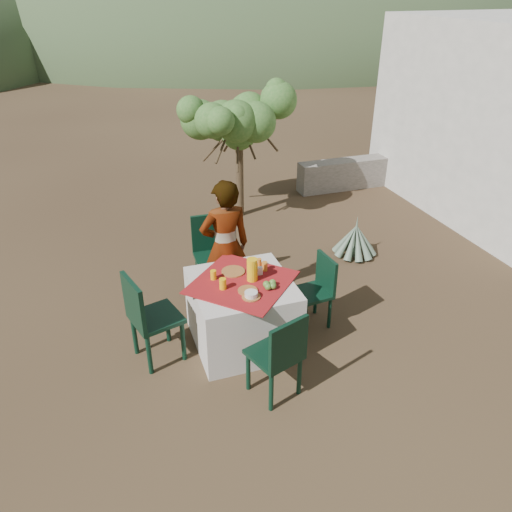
{
  "coord_description": "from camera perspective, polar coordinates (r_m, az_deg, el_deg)",
  "views": [
    {
      "loc": [
        -1.26,
        -4.56,
        3.47
      ],
      "look_at": [
        0.29,
        0.01,
        0.8
      ],
      "focal_mm": 35.0,
      "sensor_mm": 36.0,
      "label": 1
    }
  ],
  "objects": [
    {
      "name": "chair_right",
      "position": [
        5.63,
        7.03,
        -3.62
      ],
      "size": [
        0.42,
        0.42,
        0.84
      ],
      "rotation": [
        0.0,
        0.0,
        4.81
      ],
      "color": "black",
      "rests_on": "ground"
    },
    {
      "name": "agave",
      "position": [
        7.26,
        11.27,
        1.77
      ],
      "size": [
        0.64,
        0.62,
        0.67
      ],
      "rotation": [
        0.0,
        0.0,
        0.07
      ],
      "color": "slate",
      "rests_on": "ground"
    },
    {
      "name": "chair_left",
      "position": [
        5.11,
        -12.28,
        -6.66
      ],
      "size": [
        0.57,
        0.57,
        1.0
      ],
      "rotation": [
        0.0,
        0.0,
        1.84
      ],
      "color": "black",
      "rests_on": "ground"
    },
    {
      "name": "hill_far_right",
      "position": [
        58.52,
        12.5,
        24.95
      ],
      "size": [
        36.0,
        36.0,
        14.0
      ],
      "primitive_type": "ellipsoid",
      "color": "slate",
      "rests_on": "ground"
    },
    {
      "name": "fruit_cluster",
      "position": [
        5.01,
        1.61,
        -3.32
      ],
      "size": [
        0.14,
        0.13,
        0.07
      ],
      "color": "#52812F",
      "rests_on": "table"
    },
    {
      "name": "chair_far",
      "position": [
        6.18,
        -5.01,
        0.59
      ],
      "size": [
        0.47,
        0.47,
        0.99
      ],
      "rotation": [
        0.0,
        0.0,
        -0.04
      ],
      "color": "black",
      "rests_on": "ground"
    },
    {
      "name": "plate_near",
      "position": [
        4.98,
        -0.95,
        -3.97
      ],
      "size": [
        0.2,
        0.2,
        0.01
      ],
      "primitive_type": "cylinder",
      "color": "brown",
      "rests_on": "table"
    },
    {
      "name": "ground",
      "position": [
        5.87,
        -2.67,
        -7.37
      ],
      "size": [
        160.0,
        160.0,
        0.0
      ],
      "primitive_type": "plane",
      "color": "#352418",
      "rests_on": "ground"
    },
    {
      "name": "table",
      "position": [
        5.34,
        -1.57,
        -6.43
      ],
      "size": [
        1.3,
        1.3,
        0.76
      ],
      "color": "white",
      "rests_on": "ground"
    },
    {
      "name": "napkin_holder",
      "position": [
        5.23,
        0.36,
        -1.72
      ],
      "size": [
        0.07,
        0.04,
        0.09
      ],
      "primitive_type": "cube",
      "rotation": [
        0.0,
        0.0,
        -0.04
      ],
      "color": "silver",
      "rests_on": "table"
    },
    {
      "name": "glass_far",
      "position": [
        5.17,
        -4.89,
        -2.16
      ],
      "size": [
        0.06,
        0.06,
        0.1
      ],
      "primitive_type": "cylinder",
      "color": "yellow",
      "rests_on": "table"
    },
    {
      "name": "plate_far",
      "position": [
        5.3,
        -2.62,
        -1.78
      ],
      "size": [
        0.25,
        0.25,
        0.01
      ],
      "primitive_type": "cylinder",
      "color": "brown",
      "rests_on": "table"
    },
    {
      "name": "stone_wall",
      "position": [
        9.86,
        12.15,
        9.38
      ],
      "size": [
        2.6,
        0.35,
        0.55
      ],
      "primitive_type": "cube",
      "color": "gray",
      "rests_on": "ground"
    },
    {
      "name": "white_bowl",
      "position": [
        4.87,
        -0.56,
        -4.37
      ],
      "size": [
        0.13,
        0.13,
        0.05
      ],
      "primitive_type": "cylinder",
      "color": "silver",
      "rests_on": "bowl_plate"
    },
    {
      "name": "person",
      "position": [
        5.72,
        -3.52,
        1.07
      ],
      "size": [
        0.6,
        0.41,
        1.61
      ],
      "primitive_type": "imported",
      "rotation": [
        0.0,
        0.0,
        3.19
      ],
      "color": "#8C6651",
      "rests_on": "ground"
    },
    {
      "name": "bowl_plate",
      "position": [
        4.89,
        -0.56,
        -4.67
      ],
      "size": [
        0.19,
        0.19,
        0.01
      ],
      "primitive_type": "cylinder",
      "color": "brown",
      "rests_on": "table"
    },
    {
      "name": "hill_near_right",
      "position": [
        42.81,
        -0.68,
        24.3
      ],
      "size": [
        48.0,
        48.0,
        20.0
      ],
      "primitive_type": "ellipsoid",
      "color": "#354828",
      "rests_on": "ground"
    },
    {
      "name": "jar_right",
      "position": [
        5.39,
        0.34,
        -0.74
      ],
      "size": [
        0.05,
        0.05,
        0.09
      ],
      "primitive_type": "cylinder",
      "color": "orange",
      "rests_on": "table"
    },
    {
      "name": "juice_pitcher",
      "position": [
        5.1,
        -0.44,
        -1.57
      ],
      "size": [
        0.11,
        0.11,
        0.25
      ],
      "primitive_type": "cylinder",
      "color": "yellow",
      "rests_on": "table"
    },
    {
      "name": "glass_near",
      "position": [
        5.0,
        -3.82,
        -3.19
      ],
      "size": [
        0.07,
        0.07,
        0.11
      ],
      "primitive_type": "cylinder",
      "color": "yellow",
      "rests_on": "table"
    },
    {
      "name": "chair_near",
      "position": [
        4.61,
        2.73,
        -11.09
      ],
      "size": [
        0.54,
        0.54,
        0.92
      ],
      "rotation": [
        0.0,
        0.0,
        3.48
      ],
      "color": "black",
      "rests_on": "ground"
    },
    {
      "name": "jar_left",
      "position": [
        5.3,
        0.99,
        -1.18
      ],
      "size": [
        0.06,
        0.06,
        0.1
      ],
      "primitive_type": "cylinder",
      "color": "orange",
      "rests_on": "table"
    },
    {
      "name": "shrub_tree",
      "position": [
        8.04,
        -1.67,
        14.7
      ],
      "size": [
        1.61,
        1.58,
        1.89
      ],
      "color": "#4B3925",
      "rests_on": "ground"
    },
    {
      "name": "hill_far_center",
      "position": [
        56.73,
        -23.47,
        23.33
      ],
      "size": [
        60.0,
        60.0,
        24.0
      ],
      "primitive_type": "ellipsoid",
      "color": "slate",
      "rests_on": "ground"
    }
  ]
}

